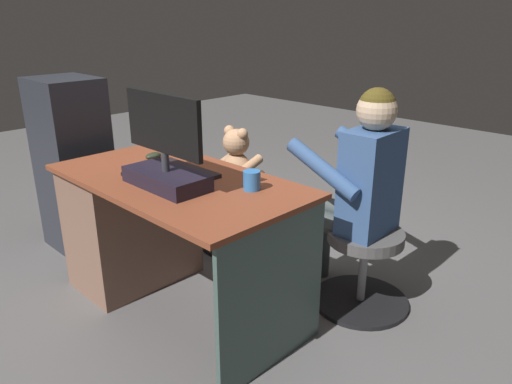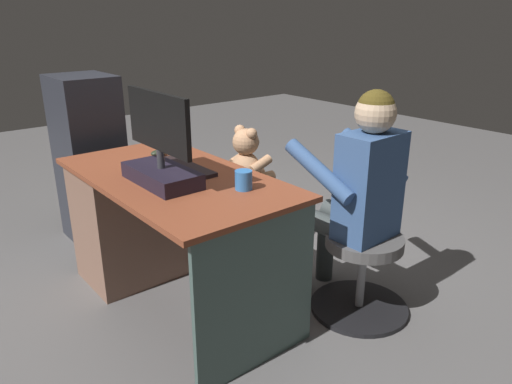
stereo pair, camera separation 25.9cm
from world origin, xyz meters
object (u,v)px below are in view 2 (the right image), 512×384
Objects in this scene: tv_remote at (136,167)px; teddy_bear at (247,158)px; keyboard at (183,167)px; computer_mouse at (159,153)px; desk at (146,217)px; monitor at (161,156)px; office_chair_teddy at (246,210)px; cup at (244,180)px; person at (357,185)px; visitor_chair at (362,270)px.

teddy_bear reaches higher than tv_remote.
computer_mouse is (0.30, -0.02, 0.01)m from keyboard.
monitor is at bearing 166.28° from desk.
computer_mouse is (0.42, -0.21, -0.11)m from monitor.
keyboard is 0.86m from office_chair_teddy.
cup is (-0.74, -0.03, 0.03)m from computer_mouse.
tv_remote is at bearing 97.91° from teddy_bear.
person is at bearing -143.29° from desk.
person is (-0.93, 0.03, 0.44)m from office_chair_teddy.
keyboard is 0.83× the size of office_chair_teddy.
computer_mouse is at bearing -86.74° from desk.
cup is at bearing 63.09° from visitor_chair.
desk is at bearing 10.98° from cup.
teddy_bear is at bearing -2.36° from person.
monitor reaches higher than cup.
teddy_bear is (0.72, -0.60, -0.17)m from cup.
desk is 0.47m from keyboard.
keyboard reaches higher than tv_remote.
visitor_chair is at bearing 178.44° from office_chair_teddy.
person is (-0.52, -0.80, -0.18)m from monitor.
office_chair_teddy is at bearing -1.56° from visitor_chair.
keyboard is 1.09× the size of teddy_bear.
visitor_chair is 0.45m from person.
teddy_bear reaches higher than desk.
keyboard is 4.71× the size of cup.
person is at bearing 177.64° from teddy_bear.
desk is 2.65× the size of office_chair_teddy.
monitor reaches higher than tv_remote.
office_chair_teddy is (0.41, -0.82, -0.62)m from monitor.
visitor_chair is (-1.01, -0.70, -0.15)m from desk.
desk is at bearing 16.38° from keyboard.
office_chair_teddy is at bearing -101.24° from tv_remote.
person is at bearing -123.21° from monitor.
teddy_bear is (-0.01, -0.74, 0.21)m from desk.
tv_remote is at bearing 46.33° from keyboard.
monitor reaches higher than teddy_bear.
desk is 2.59× the size of monitor.
teddy_bear is (0.41, -0.84, -0.26)m from monitor.
office_chair_teddy is 1.00m from visitor_chair.
tv_remote is (0.17, 0.18, -0.00)m from keyboard.
tv_remote is at bearing 98.04° from office_chair_teddy.
office_chair_teddy is 1.32× the size of teddy_bear.
desk is 8.98× the size of tv_remote.
computer_mouse reaches higher than tv_remote.
office_chair_teddy is 0.44× the size of person.
keyboard is at bearing 113.98° from teddy_bear.
monitor is (-0.41, 0.10, 0.47)m from desk.
desk is 14.03× the size of computer_mouse.
person reaches higher than tv_remote.
person is (0.07, -0.00, 0.45)m from visitor_chair.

